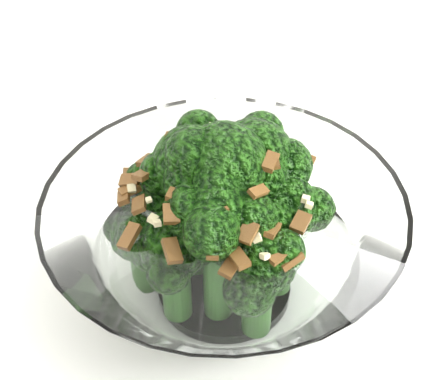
# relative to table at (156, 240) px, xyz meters

# --- Properties ---
(table) EXTENTS (1.29, 0.94, 0.75)m
(table) POSITION_rel_table_xyz_m (0.00, 0.00, 0.00)
(table) COLOR white
(table) RESTS_ON ground
(broccoli_dish) EXTENTS (0.25, 0.25, 0.15)m
(broccoli_dish) POSITION_rel_table_xyz_m (0.08, -0.11, 0.13)
(broccoli_dish) COLOR white
(broccoli_dish) RESTS_ON table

